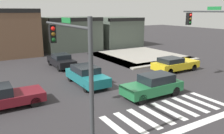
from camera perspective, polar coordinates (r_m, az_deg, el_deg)
The scene contains 11 objects.
ground_plane at distance 17.55m, azimuth 3.25°, elevation -5.55°, with size 120.00×120.00×0.00m, color #302D30.
crosswalk_near at distance 14.33m, azimuth 13.64°, elevation -10.47°, with size 7.84×2.79×0.01m.
curb_corner_northeast at distance 29.74m, azimuth 6.52°, elevation 2.56°, with size 10.00×10.60×0.15m.
storefront_row at distance 34.67m, azimuth -11.92°, elevation 8.25°, with size 24.65×6.63×6.03m.
traffic_signal_southwest at distance 10.66m, azimuth -10.21°, elevation 3.26°, with size 0.32×5.61×5.58m.
traffic_signal_southeast at distance 18.21m, azimuth 24.28°, elevation 7.68°, with size 0.32×5.08×6.11m.
car_maroon at distance 15.55m, azimuth -25.09°, elevation -6.62°, with size 4.22×1.91×1.43m.
car_teal at distance 18.61m, azimuth -6.28°, elevation -2.03°, with size 1.89×4.62×1.49m.
car_green at distance 16.22m, azimuth 10.10°, elevation -4.46°, with size 4.31×1.75×1.54m.
car_black at distance 24.69m, azimuth -12.39°, elevation 1.54°, with size 1.74×4.41×1.41m.
car_yellow at distance 23.35m, azimuth 15.17°, elevation 0.70°, with size 4.75×1.93×1.40m.
Camera 1 is at (-9.42, -13.63, 5.78)m, focal length 37.14 mm.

